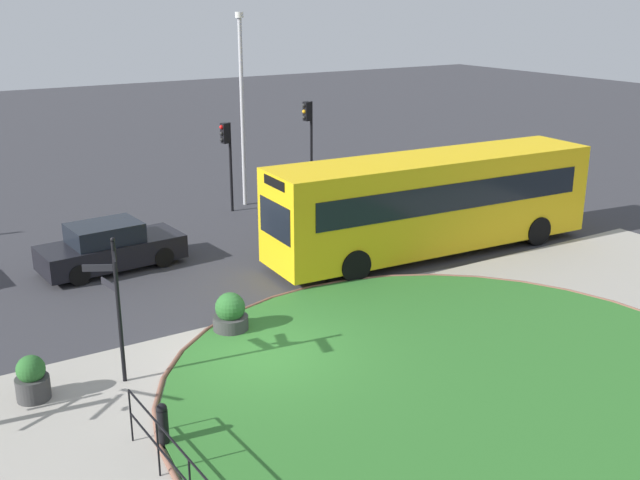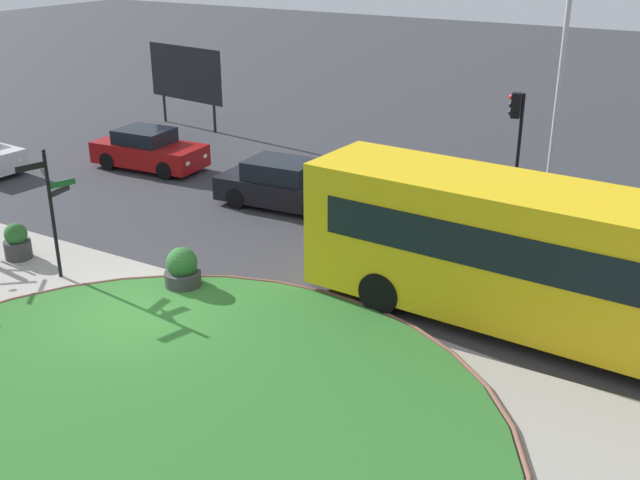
# 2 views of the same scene
# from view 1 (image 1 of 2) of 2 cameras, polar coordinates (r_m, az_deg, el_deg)

# --- Properties ---
(ground) EXTENTS (120.00, 120.00, 0.00)m
(ground) POSITION_cam_1_polar(r_m,az_deg,el_deg) (18.07, -4.32, -8.83)
(ground) COLOR #333338
(sidewalk_paving) EXTENTS (32.00, 8.27, 0.02)m
(sidewalk_paving) POSITION_cam_1_polar(r_m,az_deg,el_deg) (16.62, -1.26, -11.28)
(sidewalk_paving) COLOR #9E998E
(sidewalk_paving) RESTS_ON ground
(grass_island) EXTENTS (13.26, 13.26, 0.10)m
(grass_island) POSITION_cam_1_polar(r_m,az_deg,el_deg) (17.09, 11.11, -10.62)
(grass_island) COLOR #2D6B28
(grass_island) RESTS_ON ground
(grass_kerb_ring) EXTENTS (13.57, 13.57, 0.11)m
(grass_kerb_ring) POSITION_cam_1_polar(r_m,az_deg,el_deg) (17.09, 11.11, -10.60)
(grass_kerb_ring) COLOR brown
(grass_kerb_ring) RESTS_ON ground
(signpost_directional) EXTENTS (0.83, 1.45, 3.36)m
(signpost_directional) POSITION_cam_1_polar(r_m,az_deg,el_deg) (16.71, -15.21, -4.23)
(signpost_directional) COLOR black
(signpost_directional) RESTS_ON ground
(bollard_foreground) EXTENTS (0.21, 0.21, 0.92)m
(bollard_foreground) POSITION_cam_1_polar(r_m,az_deg,el_deg) (14.83, -11.81, -13.53)
(bollard_foreground) COLOR black
(bollard_foreground) RESTS_ON ground
(railing_grass_edge) EXTENTS (0.18, 4.04, 1.13)m
(railing_grass_edge) POSITION_cam_1_polar(r_m,az_deg,el_deg) (13.37, -11.06, -16.00)
(railing_grass_edge) COLOR black
(railing_grass_edge) RESTS_ON ground
(bus_yellow) EXTENTS (11.56, 3.05, 3.25)m
(bus_yellow) POSITION_cam_1_polar(r_m,az_deg,el_deg) (24.97, 8.52, 2.91)
(bus_yellow) COLOR yellow
(bus_yellow) RESTS_ON ground
(car_far_lane) EXTENTS (4.48, 2.12, 1.50)m
(car_far_lane) POSITION_cam_1_polar(r_m,az_deg,el_deg) (24.33, -15.60, -0.55)
(car_far_lane) COLOR black
(car_far_lane) RESTS_ON ground
(traffic_light_near) EXTENTS (0.49, 0.29, 3.53)m
(traffic_light_near) POSITION_cam_1_polar(r_m,az_deg,el_deg) (29.59, -7.06, 7.00)
(traffic_light_near) COLOR black
(traffic_light_near) RESTS_ON ground
(traffic_light_far) EXTENTS (0.49, 0.28, 4.07)m
(traffic_light_far) POSITION_cam_1_polar(r_m,az_deg,el_deg) (31.40, -0.87, 8.45)
(traffic_light_far) COLOR black
(traffic_light_far) RESTS_ON ground
(lamppost_tall) EXTENTS (0.32, 0.32, 7.60)m
(lamppost_tall) POSITION_cam_1_polar(r_m,az_deg,el_deg) (30.35, -5.92, 10.17)
(lamppost_tall) COLOR #B7B7BC
(lamppost_tall) RESTS_ON ground
(planter_near_signpost) EXTENTS (0.71, 0.71, 1.01)m
(planter_near_signpost) POSITION_cam_1_polar(r_m,az_deg,el_deg) (17.17, -20.96, -9.85)
(planter_near_signpost) COLOR #383838
(planter_near_signpost) RESTS_ON ground
(planter_kerbside) EXTENTS (0.89, 0.89, 1.07)m
(planter_kerbside) POSITION_cam_1_polar(r_m,az_deg,el_deg) (19.20, -6.80, -5.66)
(planter_kerbside) COLOR #383838
(planter_kerbside) RESTS_ON ground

